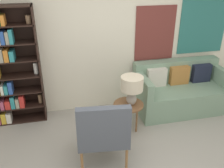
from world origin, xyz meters
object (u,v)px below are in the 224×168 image
bookshelf (7,68)px  table_lamp (132,86)px  couch (180,91)px  side_table (128,107)px  armchair (103,131)px

bookshelf → table_lamp: 2.01m
couch → table_lamp: bearing=-155.4°
bookshelf → table_lamp: bookshelf is taller
side_table → table_lamp: 0.38m
couch → table_lamp: (-1.11, -0.51, 0.47)m
bookshelf → side_table: size_ratio=3.90×
couch → table_lamp: 1.31m
couch → side_table: bearing=-157.0°
armchair → table_lamp: 0.92m
bookshelf → couch: (2.96, -0.24, -0.65)m
side_table → table_lamp: bearing=-26.5°
table_lamp → armchair: bearing=-131.2°
bookshelf → couch: bearing=-4.6°
bookshelf → side_table: bookshelf is taller
bookshelf → armchair: 1.95m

